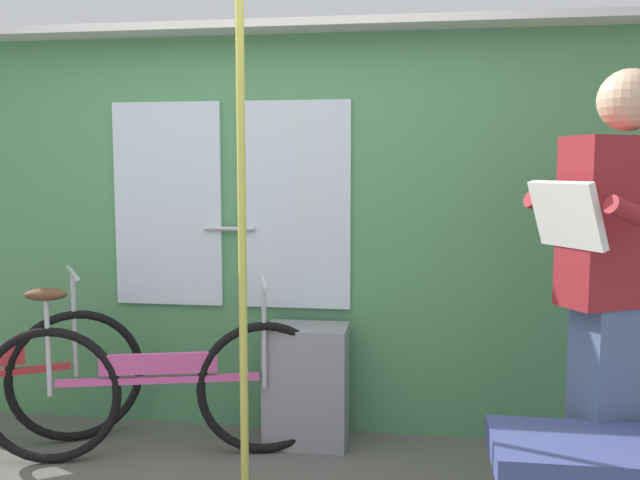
% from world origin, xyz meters
% --- Properties ---
extents(train_door_wall, '(5.01, 0.28, 2.16)m').
position_xyz_m(train_door_wall, '(-0.01, 1.15, 1.13)').
color(train_door_wall, '#4C8C56').
rests_on(train_door_wall, ground_plane).
extents(bicycle_leaning_behind, '(1.66, 0.59, 0.88)m').
position_xyz_m(bicycle_leaning_behind, '(-0.45, 0.65, 0.36)').
color(bicycle_leaning_behind, black).
rests_on(bicycle_leaning_behind, ground_plane).
extents(passenger_reading_newspaper, '(0.65, 0.60, 1.81)m').
position_xyz_m(passenger_reading_newspaper, '(1.59, 0.36, 0.96)').
color(passenger_reading_newspaper, slate).
rests_on(passenger_reading_newspaper, ground_plane).
extents(trash_bin_by_wall, '(0.42, 0.28, 0.62)m').
position_xyz_m(trash_bin_by_wall, '(0.24, 0.94, 0.31)').
color(trash_bin_by_wall, gray).
rests_on(trash_bin_by_wall, ground_plane).
extents(handrail_pole, '(0.04, 0.04, 2.12)m').
position_xyz_m(handrail_pole, '(0.06, 0.35, 1.06)').
color(handrail_pole, '#C6C14C').
rests_on(handrail_pole, ground_plane).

